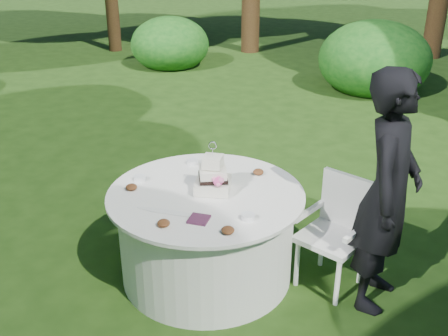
% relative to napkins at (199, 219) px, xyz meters
% --- Properties ---
extents(ground, '(80.00, 80.00, 0.00)m').
position_rel_napkins_xyz_m(ground, '(-0.09, 0.43, -0.78)').
color(ground, '#1B370F').
rests_on(ground, ground).
extents(napkins, '(0.14, 0.14, 0.02)m').
position_rel_napkins_xyz_m(napkins, '(0.00, 0.00, 0.00)').
color(napkins, '#4B203C').
rests_on(napkins, table).
extents(feather_plume, '(0.48, 0.07, 0.01)m').
position_rel_napkins_xyz_m(feather_plume, '(-0.26, 0.04, -0.00)').
color(feather_plume, silver).
rests_on(feather_plume, table).
extents(guest, '(0.56, 0.74, 1.84)m').
position_rel_napkins_xyz_m(guest, '(1.27, 0.51, 0.14)').
color(guest, black).
rests_on(guest, ground).
extents(table, '(1.56, 1.56, 0.77)m').
position_rel_napkins_xyz_m(table, '(-0.09, 0.43, -0.39)').
color(table, white).
rests_on(table, ground).
extents(cake, '(0.31, 0.31, 0.41)m').
position_rel_napkins_xyz_m(cake, '(-0.04, 0.47, 0.10)').
color(cake, silver).
rests_on(cake, table).
extents(chair, '(0.61, 0.61, 0.91)m').
position_rel_napkins_xyz_m(chair, '(0.94, 0.65, -0.26)').
color(chair, silver).
rests_on(chair, ground).
extents(votives, '(1.11, 0.89, 0.04)m').
position_rel_napkins_xyz_m(votives, '(-0.24, 0.50, 0.01)').
color(votives, silver).
rests_on(votives, table).
extents(petal_cups, '(1.00, 1.10, 0.05)m').
position_rel_napkins_xyz_m(petal_cups, '(-0.10, 0.23, 0.02)').
color(petal_cups, '#562D16').
rests_on(petal_cups, table).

